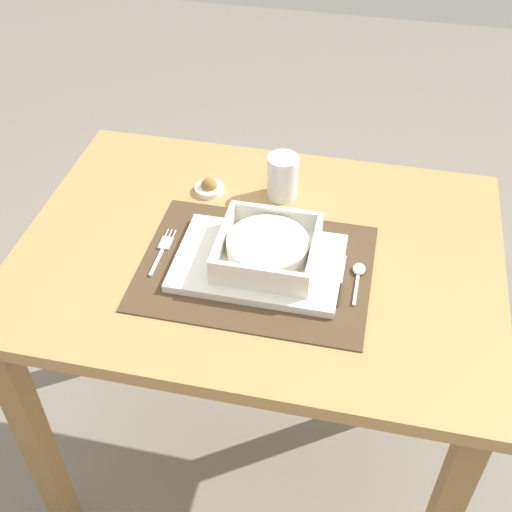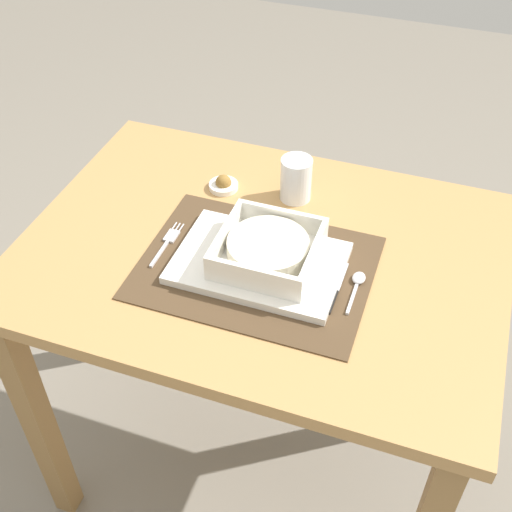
% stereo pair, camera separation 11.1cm
% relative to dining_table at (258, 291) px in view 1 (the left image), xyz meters
% --- Properties ---
extents(ground_plane, '(6.00, 6.00, 0.00)m').
position_rel_dining_table_xyz_m(ground_plane, '(0.00, 0.00, -0.63)').
color(ground_plane, gray).
extents(dining_table, '(0.93, 0.68, 0.75)m').
position_rel_dining_table_xyz_m(dining_table, '(0.00, 0.00, 0.00)').
color(dining_table, '#B2844C').
rests_on(dining_table, ground).
extents(placemat, '(0.43, 0.32, 0.00)m').
position_rel_dining_table_xyz_m(placemat, '(0.01, -0.06, 0.12)').
color(placemat, '#4C3823').
rests_on(placemat, dining_table).
extents(serving_plate, '(0.31, 0.21, 0.02)m').
position_rel_dining_table_xyz_m(serving_plate, '(0.01, -0.05, 0.13)').
color(serving_plate, white).
rests_on(serving_plate, placemat).
extents(porridge_bowl, '(0.18, 0.18, 0.05)m').
position_rel_dining_table_xyz_m(porridge_bowl, '(0.03, -0.04, 0.16)').
color(porridge_bowl, white).
rests_on(porridge_bowl, serving_plate).
extents(fork, '(0.02, 0.13, 0.00)m').
position_rel_dining_table_xyz_m(fork, '(-0.18, -0.05, 0.12)').
color(fork, silver).
rests_on(fork, placemat).
extents(spoon, '(0.02, 0.11, 0.01)m').
position_rel_dining_table_xyz_m(spoon, '(0.20, -0.04, 0.13)').
color(spoon, silver).
rests_on(spoon, placemat).
extents(butter_knife, '(0.01, 0.13, 0.01)m').
position_rel_dining_table_xyz_m(butter_knife, '(0.16, -0.07, 0.13)').
color(butter_knife, black).
rests_on(butter_knife, placemat).
extents(drinking_glass, '(0.07, 0.07, 0.09)m').
position_rel_dining_table_xyz_m(drinking_glass, '(0.01, 0.18, 0.16)').
color(drinking_glass, white).
rests_on(drinking_glass, dining_table).
extents(condiment_saucer, '(0.06, 0.06, 0.03)m').
position_rel_dining_table_xyz_m(condiment_saucer, '(-0.14, 0.16, 0.13)').
color(condiment_saucer, white).
rests_on(condiment_saucer, dining_table).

